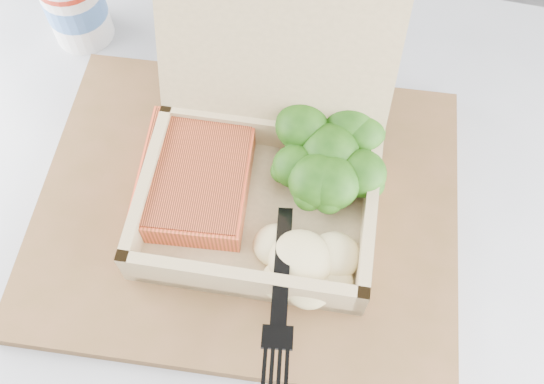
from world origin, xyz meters
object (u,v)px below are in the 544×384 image
(takeout_container, at_px, (264,155))
(paper_cup, at_px, (75,4))
(cafe_table, at_px, (252,321))
(serving_tray, at_px, (247,207))

(takeout_container, relative_size, paper_cup, 2.97)
(takeout_container, xyz_separation_m, paper_cup, (-0.25, 0.13, -0.02))
(cafe_table, height_order, serving_tray, serving_tray)
(serving_tray, distance_m, takeout_container, 0.06)
(paper_cup, bearing_deg, takeout_container, -27.03)
(cafe_table, xyz_separation_m, paper_cup, (-0.26, 0.20, 0.23))
(cafe_table, bearing_deg, takeout_container, 94.92)
(takeout_container, bearing_deg, cafe_table, -93.73)
(paper_cup, bearing_deg, serving_tray, -32.47)
(serving_tray, xyz_separation_m, paper_cup, (-0.24, 0.15, 0.04))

